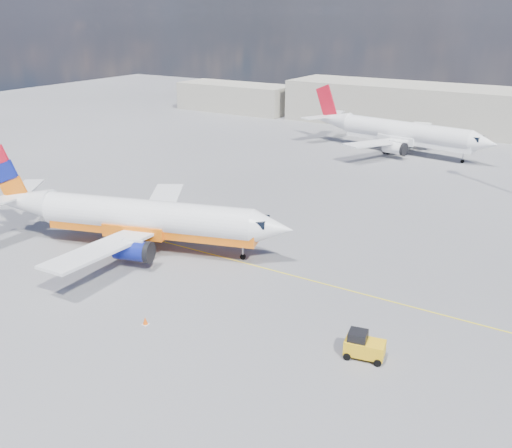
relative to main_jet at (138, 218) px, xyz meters
The scene contains 8 objects.
ground 8.58m from the main_jet, ahead, with size 240.00×240.00×0.00m, color #59595D.
taxi_line 8.89m from the main_jet, 16.98° to the left, with size 70.00×0.15×0.01m, color yellow.
terminal_main 75.56m from the main_jet, 80.12° to the left, with size 70.00×14.00×8.00m, color #ADA795.
terminal_annex 80.46m from the main_jet, 117.40° to the left, with size 26.00×10.00×6.00m, color #ADA795.
main_jet is the anchor object (origin of this frame).
second_jet 52.05m from the main_jet, 81.30° to the left, with size 31.84×24.82×9.62m.
gse_tug 25.85m from the main_jet, 13.34° to the right, with size 2.79×2.03×1.83m.
traffic_cone 14.77m from the main_jet, 45.79° to the right, with size 0.43×0.43×0.60m.
Camera 1 is at (28.10, -36.18, 21.33)m, focal length 40.00 mm.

